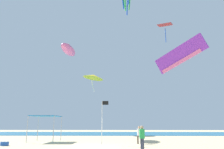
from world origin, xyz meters
TOP-DOWN VIEW (x-y plane):
  - ground at (0.00, 0.00)m, footprint 110.00×110.00m
  - ocean_strip at (0.00, 26.51)m, footprint 110.00×18.63m
  - canopy_tent at (-5.78, 5.03)m, footprint 2.68×3.08m
  - person_near_tent at (3.53, -2.25)m, footprint 0.39×0.43m
  - person_leftmost at (3.75, 2.36)m, footprint 0.42×0.38m
  - banner_flag at (0.44, 1.84)m, footprint 0.61×0.06m
  - cooler_box at (-7.55, 0.24)m, footprint 0.57×0.37m
  - kite_diamond_red at (10.98, 21.55)m, footprint 3.42×3.39m
  - kite_delta_yellow at (-2.96, 23.85)m, footprint 4.71×4.66m
  - kite_inflatable_pink at (-5.93, 14.53)m, footprint 2.24×5.16m
  - kite_parafoil_purple at (8.38, 3.76)m, footprint 4.86×3.65m

SIDE VIEW (x-z plane):
  - ground at x=0.00m, z-range -0.10..0.00m
  - ocean_strip at x=0.00m, z-range 0.00..0.03m
  - cooler_box at x=-7.55m, z-range 0.00..0.35m
  - person_leftmost at x=3.75m, z-range 0.14..1.72m
  - person_near_tent at x=3.53m, z-range 0.14..1.77m
  - banner_flag at x=0.44m, z-range 0.38..4.21m
  - canopy_tent at x=-5.78m, z-range 1.16..3.77m
  - kite_parafoil_purple at x=8.38m, z-range 7.05..10.55m
  - kite_delta_yellow at x=-2.96m, z-range 9.14..12.61m
  - kite_inflatable_pink at x=-5.93m, z-range 12.29..14.13m
  - kite_diamond_red at x=10.98m, z-range 18.37..22.30m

